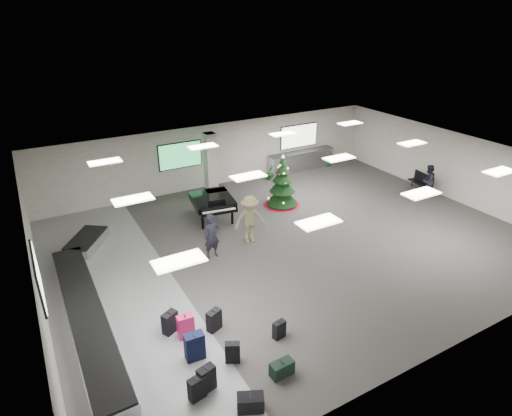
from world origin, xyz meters
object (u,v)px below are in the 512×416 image
pink_suitcase (186,326)px  christmas_tree (282,188)px  grand_piano (213,201)px  traveler_a (212,236)px  traveler_b (250,219)px  potted_plant_right (328,159)px  service_counter (301,161)px  potted_plant_left (270,172)px  traveler_bench (428,181)px  bench (421,181)px  baggage_carousel (86,298)px

pink_suitcase → christmas_tree: (7.14, 6.17, 0.49)m
grand_piano → traveler_a: (-1.29, -2.78, -0.01)m
traveler_b → potted_plant_right: size_ratio=2.40×
service_counter → grand_piano: grand_piano is taller
pink_suitcase → potted_plant_left: (8.34, 9.25, 0.04)m
traveler_b → service_counter: bearing=52.0°
traveler_a → traveler_b: 1.76m
traveler_bench → bench: bearing=-135.9°
christmas_tree → grand_piano: 3.43m
service_counter → traveler_a: traveler_a is taller
baggage_carousel → traveler_bench: (15.99, 0.59, 0.60)m
christmas_tree → traveler_bench: bearing=-21.5°
bench → traveler_a: 11.86m
traveler_a → potted_plant_left: 8.21m
bench → potted_plant_left: bench is taller
potted_plant_right → grand_piano: bearing=-160.4°
baggage_carousel → bench: bearing=4.5°
traveler_b → christmas_tree: bearing=48.0°
service_counter → traveler_bench: size_ratio=2.50×
traveler_b → traveler_bench: (9.66, -0.31, -0.17)m
christmas_tree → service_counter: bearing=44.8°
baggage_carousel → service_counter: 14.50m
christmas_tree → pink_suitcase: bearing=-139.2°
traveler_b → grand_piano: bearing=110.3°
traveler_b → potted_plant_left: size_ratio=2.45×
christmas_tree → potted_plant_right: christmas_tree is taller
pink_suitcase → christmas_tree: 9.46m
baggage_carousel → potted_plant_left: size_ratio=12.15×
bench → traveler_bench: 0.89m
grand_piano → potted_plant_right: bearing=28.7°
pink_suitcase → traveler_bench: bearing=19.0°
bench → baggage_carousel: bearing=-166.3°
traveler_a → christmas_tree: bearing=25.2°
christmas_tree → traveler_a: 5.39m
potted_plant_left → potted_plant_right: potted_plant_right is taller
service_counter → traveler_a: size_ratio=2.36×
service_counter → potted_plant_right: 1.81m
pink_suitcase → traveler_b: 5.71m
pink_suitcase → potted_plant_right: potted_plant_right is taller
christmas_tree → bench: (7.12, -1.93, -0.37)m
traveler_a → baggage_carousel: bearing=-176.0°
pink_suitcase → grand_piano: 7.38m
pink_suitcase → traveler_bench: size_ratio=0.45×
grand_piano → service_counter: bearing=34.7°
service_counter → traveler_a: bearing=-143.5°
baggage_carousel → christmas_tree: 9.88m
traveler_b → baggage_carousel: bearing=-161.7°
pink_suitcase → traveler_a: size_ratio=0.43×
potted_plant_right → bench: bearing=-71.0°
traveler_bench → potted_plant_right: 6.10m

